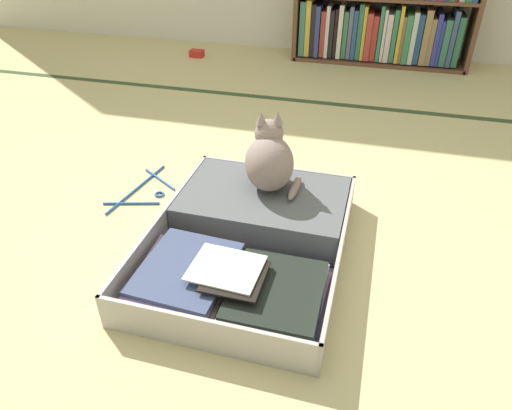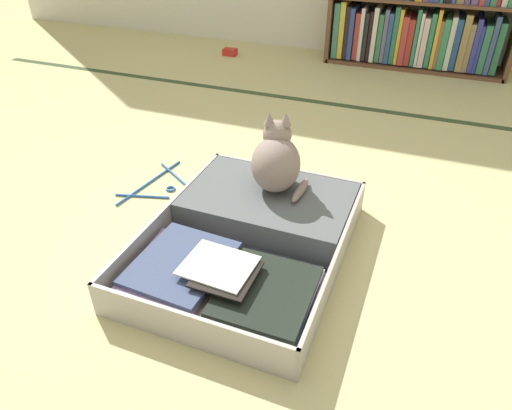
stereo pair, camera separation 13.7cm
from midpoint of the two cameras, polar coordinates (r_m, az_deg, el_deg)
ground_plane at (r=1.71m, az=0.88°, el=-3.87°), size 10.00×10.00×0.00m
tatami_border at (r=2.85m, az=10.56°, el=12.05°), size 4.80×0.05×0.00m
bookshelf at (r=3.55m, az=20.74°, el=22.04°), size 1.22×0.29×0.88m
open_suitcase at (r=1.64m, az=2.03°, el=-3.53°), size 0.64×0.85×0.12m
black_cat at (r=1.71m, az=4.82°, el=5.35°), size 0.24×0.27×0.28m
clothes_hanger at (r=2.03m, az=-10.14°, el=2.46°), size 0.24×0.41×0.01m
small_red_pouch at (r=3.70m, az=-2.09°, el=18.17°), size 0.10×0.07×0.05m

